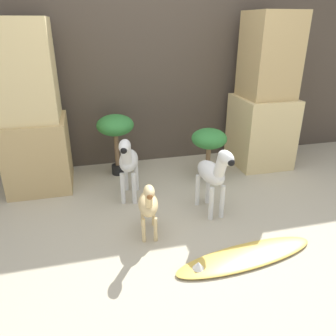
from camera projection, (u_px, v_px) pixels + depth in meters
name	position (u px, v px, depth m)	size (l,w,h in m)	color
ground_plane	(193.00, 237.00, 2.45)	(14.00, 14.00, 0.00)	#B2A88E
wall_back	(148.00, 61.00, 3.44)	(6.40, 0.08, 2.20)	#473D33
rock_pillar_left	(32.00, 115.00, 2.96)	(0.57, 0.60, 1.52)	tan
rock_pillar_right	(264.00, 100.00, 3.47)	(0.57, 0.60, 1.58)	#DBC184
zebra_right	(213.00, 173.00, 2.61)	(0.21, 0.50, 0.62)	silver
zebra_left	(128.00, 161.00, 2.84)	(0.24, 0.50, 0.62)	silver
giraffe_figurine	(148.00, 204.00, 2.37)	(0.18, 0.41, 0.49)	#E0C184
potted_palm_front	(209.00, 141.00, 3.22)	(0.35, 0.35, 0.53)	black
potted_palm_back	(115.00, 128.00, 3.28)	(0.37, 0.37, 0.64)	black
surfboard	(245.00, 256.00, 2.22)	(1.06, 0.38, 0.07)	gold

